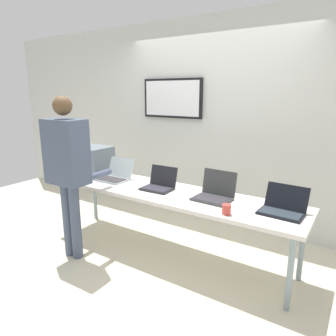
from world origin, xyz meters
name	(u,v)px	position (x,y,z in m)	size (l,w,h in m)	color
ground	(166,253)	(0.00, 0.00, -0.02)	(8.00, 8.00, 0.04)	beige
back_wall	(211,123)	(-0.02, 1.13, 1.37)	(8.00, 0.11, 2.73)	silver
workbench	(166,195)	(0.00, 0.00, 0.68)	(2.96, 0.70, 0.73)	silver
equipment_box	(94,160)	(-1.23, 0.14, 0.90)	(0.40, 0.40, 0.35)	slate
laptop_station_0	(115,175)	(-0.77, 0.04, 0.78)	(0.38, 0.36, 0.25)	#A8B6B8
laptop_station_1	(159,184)	(-0.11, 0.03, 0.78)	(0.34, 0.30, 0.24)	black
laptop_station_2	(215,193)	(0.55, 0.06, 0.79)	(0.38, 0.33, 0.27)	#363939
laptop_station_3	(283,207)	(1.22, 0.05, 0.78)	(0.39, 0.33, 0.23)	black
person	(68,163)	(-0.81, -0.62, 1.06)	(0.44, 0.59, 1.74)	#48546C
coffee_mug	(226,209)	(0.81, -0.25, 0.77)	(0.08, 0.08, 0.09)	#CD443B
paper_sheet	(124,188)	(-0.45, -0.17, 0.73)	(0.29, 0.35, 0.00)	white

